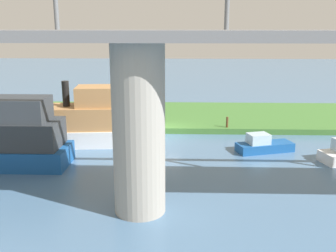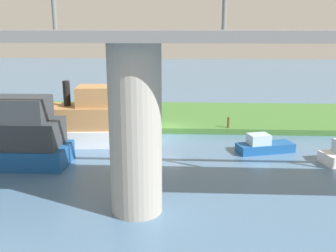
# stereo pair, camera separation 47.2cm
# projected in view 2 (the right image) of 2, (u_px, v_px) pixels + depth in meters

# --- Properties ---
(ground_plane) EXTENTS (160.00, 160.00, 0.00)m
(ground_plane) POSITION_uv_depth(u_px,v_px,m) (167.00, 134.00, 34.08)
(ground_plane) COLOR #4C7093
(grassy_bank) EXTENTS (80.00, 12.00, 0.50)m
(grassy_bank) POSITION_uv_depth(u_px,v_px,m) (170.00, 116.00, 39.83)
(grassy_bank) COLOR #427533
(grassy_bank) RESTS_ON ground
(bridge_pylon) EXTENTS (2.55, 2.55, 8.45)m
(bridge_pylon) POSITION_uv_depth(u_px,v_px,m) (135.00, 130.00, 18.96)
(bridge_pylon) COLOR #9E998E
(bridge_pylon) RESTS_ON ground
(bridge_span) EXTENTS (59.88, 4.30, 3.25)m
(bridge_span) POSITION_uv_depth(u_px,v_px,m) (133.00, 30.00, 17.80)
(bridge_span) COLOR slate
(bridge_span) RESTS_ON bridge_pylon
(person_on_bank) EXTENTS (0.48, 0.48, 1.39)m
(person_on_bank) POSITION_uv_depth(u_px,v_px,m) (120.00, 114.00, 36.32)
(person_on_bank) COLOR #2D334C
(person_on_bank) RESTS_ON grassy_bank
(mooring_post) EXTENTS (0.20, 0.20, 0.93)m
(mooring_post) POSITION_uv_depth(u_px,v_px,m) (228.00, 122.00, 34.13)
(mooring_post) COLOR brown
(mooring_post) RESTS_ON grassy_bank
(houseboat_blue) EXTENTS (4.46, 2.64, 1.40)m
(houseboat_blue) POSITION_uv_depth(u_px,v_px,m) (264.00, 146.00, 29.10)
(houseboat_blue) COLOR #195199
(houseboat_blue) RESTS_ON ground
(motorboat_red) EXTENTS (10.08, 4.14, 5.02)m
(motorboat_red) POSITION_uv_depth(u_px,v_px,m) (98.00, 120.00, 31.03)
(motorboat_red) COLOR white
(motorboat_red) RESTS_ON ground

